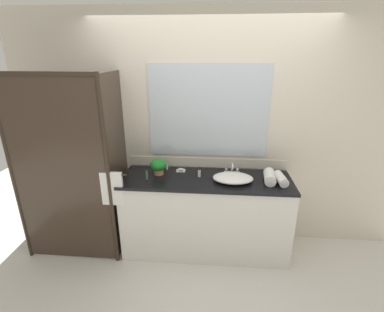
# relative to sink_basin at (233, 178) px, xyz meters

# --- Properties ---
(ground_plane) EXTENTS (8.00, 8.00, 0.00)m
(ground_plane) POSITION_rel_sink_basin_xyz_m (-0.28, 0.05, -0.94)
(ground_plane) COLOR silver
(wall_back_with_mirror) EXTENTS (4.40, 0.06, 2.60)m
(wall_back_with_mirror) POSITION_rel_sink_basin_xyz_m (-0.28, 0.39, 0.37)
(wall_back_with_mirror) COLOR beige
(wall_back_with_mirror) RESTS_ON ground_plane
(vanity_cabinet) EXTENTS (1.80, 0.58, 0.90)m
(vanity_cabinet) POSITION_rel_sink_basin_xyz_m (-0.28, 0.06, -0.49)
(vanity_cabinet) COLOR silver
(vanity_cabinet) RESTS_ON ground_plane
(shower_enclosure) EXTENTS (1.20, 0.59, 2.00)m
(shower_enclosure) POSITION_rel_sink_basin_xyz_m (-1.55, -0.14, 0.08)
(shower_enclosure) COLOR #2D2319
(shower_enclosure) RESTS_ON ground_plane
(sink_basin) EXTENTS (0.41, 0.29, 0.08)m
(sink_basin) POSITION_rel_sink_basin_xyz_m (0.00, 0.00, 0.00)
(sink_basin) COLOR white
(sink_basin) RESTS_ON vanity_cabinet
(faucet) EXTENTS (0.17, 0.15, 0.13)m
(faucet) POSITION_rel_sink_basin_xyz_m (0.00, 0.19, 0.01)
(faucet) COLOR silver
(faucet) RESTS_ON vanity_cabinet
(potted_plant) EXTENTS (0.18, 0.18, 0.18)m
(potted_plant) POSITION_rel_sink_basin_xyz_m (-0.80, 0.12, 0.06)
(potted_plant) COLOR #B77A51
(potted_plant) RESTS_ON vanity_cabinet
(soap_dish) EXTENTS (0.10, 0.07, 0.04)m
(soap_dish) POSITION_rel_sink_basin_xyz_m (-0.57, 0.22, -0.02)
(soap_dish) COLOR silver
(soap_dish) RESTS_ON vanity_cabinet
(amenity_bottle_conditioner) EXTENTS (0.03, 0.03, 0.07)m
(amenity_bottle_conditioner) POSITION_rel_sink_basin_xyz_m (-0.73, 0.26, -0.00)
(amenity_bottle_conditioner) COLOR silver
(amenity_bottle_conditioner) RESTS_ON vanity_cabinet
(amenity_bottle_lotion) EXTENTS (0.03, 0.03, 0.09)m
(amenity_bottle_lotion) POSITION_rel_sink_basin_xyz_m (-0.35, 0.09, 0.01)
(amenity_bottle_lotion) COLOR white
(amenity_bottle_lotion) RESTS_ON vanity_cabinet
(amenity_bottle_shampoo) EXTENTS (0.03, 0.03, 0.10)m
(amenity_bottle_shampoo) POSITION_rel_sink_basin_xyz_m (-0.90, -0.03, 0.01)
(amenity_bottle_shampoo) COLOR #4C7056
(amenity_bottle_shampoo) RESTS_ON vanity_cabinet
(rolled_towel_near_edge) EXTENTS (0.12, 0.24, 0.09)m
(rolled_towel_near_edge) POSITION_rel_sink_basin_xyz_m (0.48, 0.00, 0.01)
(rolled_towel_near_edge) COLOR white
(rolled_towel_near_edge) RESTS_ON vanity_cabinet
(rolled_towel_middle) EXTENTS (0.14, 0.26, 0.11)m
(rolled_towel_middle) POSITION_rel_sink_basin_xyz_m (0.37, 0.02, 0.02)
(rolled_towel_middle) COLOR white
(rolled_towel_middle) RESTS_ON vanity_cabinet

